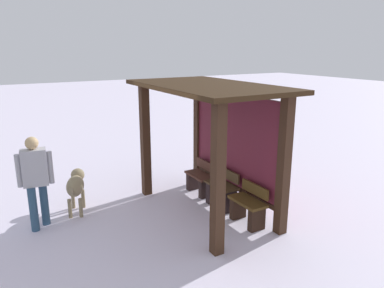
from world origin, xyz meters
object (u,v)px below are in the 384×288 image
at_px(bench_center_inside, 222,192).
at_px(dog, 76,185).
at_px(bus_shelter, 216,122).
at_px(bench_left_inside, 200,180).
at_px(bench_right_inside, 248,207).
at_px(person_walking, 35,176).

distance_m(bench_center_inside, dog, 2.90).
height_order(bus_shelter, bench_center_inside, bus_shelter).
height_order(bench_left_inside, bench_right_inside, bench_right_inside).
bearing_deg(bus_shelter, person_walking, -105.92).
bearing_deg(bench_left_inside, bench_right_inside, -0.04).
distance_m(bench_right_inside, person_walking, 3.82).
bearing_deg(bus_shelter, bench_left_inside, 169.03).
height_order(bench_left_inside, person_walking, person_walking).
bearing_deg(bench_center_inside, bench_right_inside, -0.03).
bearing_deg(bench_right_inside, bus_shelter, -169.10).
xyz_separation_m(bus_shelter, person_walking, (-0.90, -3.17, -0.80)).
distance_m(bench_left_inside, person_walking, 3.40).
relative_size(bench_left_inside, bench_right_inside, 1.00).
bearing_deg(dog, bench_right_inside, 50.72).
bearing_deg(person_walking, bench_left_inside, 89.02).
bearing_deg(bus_shelter, bench_center_inside, 90.00).
bearing_deg(bench_left_inside, dog, -99.34).
relative_size(bench_center_inside, dog, 0.76).
bearing_deg(bench_right_inside, dog, -129.28).
distance_m(bench_center_inside, person_walking, 3.51).
bearing_deg(bench_center_inside, bus_shelter, -90.00).
relative_size(bench_left_inside, dog, 0.74).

